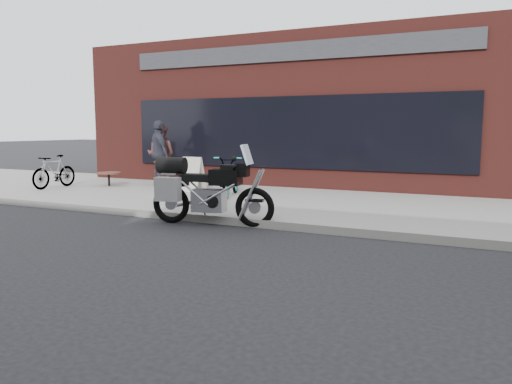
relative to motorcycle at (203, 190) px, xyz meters
name	(u,v)px	position (x,y,z in m)	size (l,w,h in m)	color
ground	(145,300)	(1.62, -3.85, -0.66)	(120.00, 120.00, 0.00)	black
near_sidewalk	(334,204)	(1.62, 3.15, -0.58)	(44.00, 6.00, 0.15)	gray
storefront	(337,116)	(-0.38, 10.14, 1.59)	(14.00, 10.07, 4.50)	maroon
motorcycle	(203,190)	(0.00, 0.00, 0.00)	(2.40, 1.03, 1.53)	black
bicycle_front	(232,176)	(-0.88, 2.78, -0.01)	(0.66, 1.90, 1.00)	gray
bicycle_rear	(54,172)	(-6.19, 2.20, -0.05)	(0.43, 1.53, 0.92)	gray
sandwich_sign	(193,174)	(-2.23, 3.13, -0.05)	(0.59, 0.55, 0.92)	beige
cafe_table	(109,173)	(-5.17, 3.25, -0.14)	(0.70, 0.70, 0.40)	black
cafe_patron_left	(161,155)	(-3.97, 4.14, 0.37)	(0.86, 0.67, 1.76)	#522E2B
cafe_patron_right	(159,153)	(-3.88, 3.95, 0.44)	(1.11, 0.46, 1.90)	#353744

